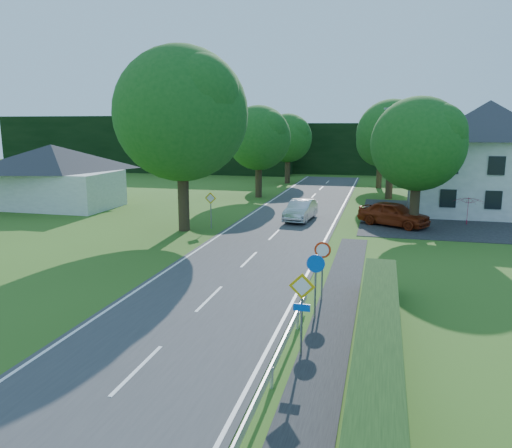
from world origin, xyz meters
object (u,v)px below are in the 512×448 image
(parked_car_red, at_px, (394,214))
(parked_car_silver_a, at_px, (446,207))
(motorcycle, at_px, (308,212))
(parasol, at_px, (468,211))
(streetlight, at_px, (409,159))
(parked_car_silver_b, at_px, (495,207))
(moving_car, at_px, (301,210))

(parked_car_red, bearing_deg, parked_car_silver_a, -11.26)
(motorcycle, bearing_deg, parasol, 11.60)
(streetlight, height_order, parasol, streetlight)
(streetlight, bearing_deg, motorcycle, -178.41)
(parked_car_silver_b, height_order, parasol, parasol)
(moving_car, relative_size, parasol, 2.08)
(motorcycle, xyz_separation_m, parked_car_red, (5.96, -1.04, 0.33))
(parasol, bearing_deg, moving_car, -173.55)
(moving_car, relative_size, parked_car_red, 0.92)
(moving_car, distance_m, parasol, 11.43)
(parasol, bearing_deg, parked_car_silver_b, 55.67)
(parked_car_silver_a, bearing_deg, parked_car_red, 146.19)
(motorcycle, bearing_deg, moving_car, -116.78)
(parked_car_red, bearing_deg, parked_car_silver_b, -25.44)
(motorcycle, bearing_deg, streetlight, 9.86)
(streetlight, bearing_deg, parasol, 6.20)
(parked_car_red, relative_size, parked_car_silver_b, 0.93)
(motorcycle, xyz_separation_m, parked_car_silver_b, (13.32, 4.19, 0.23))
(moving_car, xyz_separation_m, parked_car_silver_a, (10.23, 4.08, 0.02))
(streetlight, xyz_separation_m, parked_car_silver_a, (2.98, 3.25, -3.67))
(streetlight, height_order, moving_car, streetlight)
(streetlight, relative_size, parked_car_red, 1.66)
(moving_car, bearing_deg, streetlight, 11.76)
(moving_car, height_order, parked_car_red, parked_car_red)
(motorcycle, xyz_separation_m, parked_car_silver_a, (9.77, 3.43, 0.26))
(streetlight, distance_m, parked_car_red, 3.90)
(motorcycle, height_order, parked_car_red, parked_car_red)
(motorcycle, xyz_separation_m, parasol, (10.90, 0.63, 0.47))
(parked_car_silver_a, height_order, parasol, parasol)
(parked_car_silver_a, xyz_separation_m, parked_car_silver_b, (3.55, 0.75, -0.03))
(parked_car_silver_a, bearing_deg, motorcycle, 115.98)
(moving_car, xyz_separation_m, parked_car_silver_b, (13.78, 4.84, -0.01))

